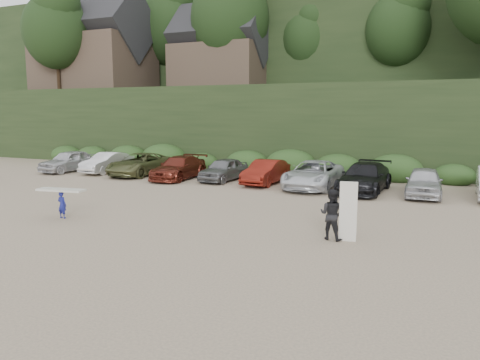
% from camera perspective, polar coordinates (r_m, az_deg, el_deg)
% --- Properties ---
extents(ground, '(120.00, 120.00, 0.00)m').
position_cam_1_polar(ground, '(17.15, -1.73, -5.81)').
color(ground, tan).
rests_on(ground, ground).
extents(hillside_backdrop, '(90.00, 41.50, 28.00)m').
position_cam_1_polar(hillside_backdrop, '(51.90, 16.16, 15.91)').
color(hillside_backdrop, black).
rests_on(hillside_backdrop, ground).
extents(parked_cars, '(33.95, 6.22, 1.61)m').
position_cam_1_polar(parked_cars, '(26.17, 8.43, 0.72)').
color(parked_cars, silver).
rests_on(parked_cars, ground).
extents(child_surfer, '(2.02, 0.85, 1.18)m').
position_cam_1_polar(child_surfer, '(19.74, -20.91, -2.10)').
color(child_surfer, navy).
rests_on(child_surfer, ground).
extents(adult_surfer, '(1.31, 0.77, 2.00)m').
position_cam_1_polar(adult_surfer, '(15.69, 11.29, -4.10)').
color(adult_surfer, black).
rests_on(adult_surfer, ground).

